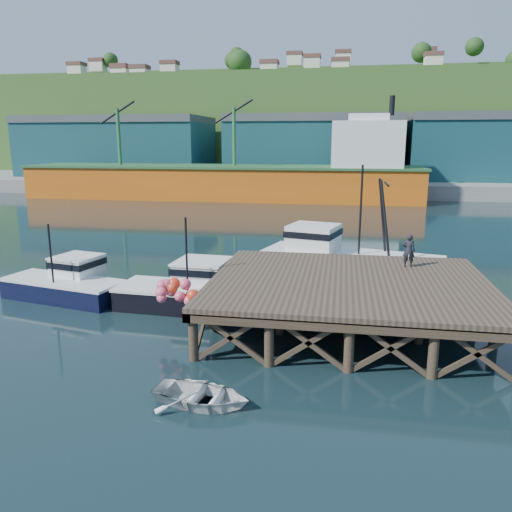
% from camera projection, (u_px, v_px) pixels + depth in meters
% --- Properties ---
extents(ground, '(300.00, 300.00, 0.00)m').
position_uv_depth(ground, '(227.00, 318.00, 23.20)').
color(ground, black).
rests_on(ground, ground).
extents(wharf, '(12.00, 10.00, 2.62)m').
position_uv_depth(wharf, '(349.00, 284.00, 21.67)').
color(wharf, brown).
rests_on(wharf, ground).
extents(far_quay, '(160.00, 40.00, 2.00)m').
position_uv_depth(far_quay, '(314.00, 181.00, 90.18)').
color(far_quay, gray).
rests_on(far_quay, ground).
extents(warehouse_left, '(32.00, 16.00, 9.00)m').
position_uv_depth(warehouse_left, '(119.00, 150.00, 89.94)').
color(warehouse_left, '#17414C').
rests_on(warehouse_left, far_quay).
extents(warehouse_mid, '(28.00, 16.00, 9.00)m').
position_uv_depth(warehouse_mid, '(313.00, 150.00, 84.14)').
color(warehouse_mid, '#17414C').
rests_on(warehouse_mid, far_quay).
extents(warehouse_right, '(30.00, 16.00, 9.00)m').
position_uv_depth(warehouse_right, '(503.00, 151.00, 79.17)').
color(warehouse_right, '#17414C').
rests_on(warehouse_right, far_quay).
extents(cargo_ship, '(55.50, 10.00, 13.75)m').
position_uv_depth(cargo_ship, '(245.00, 175.00, 69.94)').
color(cargo_ship, '#D66114').
rests_on(cargo_ship, ground).
extents(hillside, '(220.00, 50.00, 22.00)m').
position_uv_depth(hillside, '(323.00, 128.00, 116.73)').
color(hillside, '#2D511E').
rests_on(hillside, ground).
extents(boat_navy, '(6.82, 4.24, 4.05)m').
position_uv_depth(boat_navy, '(67.00, 283.00, 26.03)').
color(boat_navy, black).
rests_on(boat_navy, ground).
extents(boat_black, '(7.65, 6.42, 4.63)m').
position_uv_depth(boat_black, '(196.00, 290.00, 24.57)').
color(boat_black, black).
rests_on(boat_black, ground).
extents(trawler, '(10.69, 6.17, 6.76)m').
position_uv_depth(trawler, '(346.00, 259.00, 28.64)').
color(trawler, beige).
rests_on(trawler, ground).
extents(dinghy, '(3.41, 2.67, 0.64)m').
position_uv_depth(dinghy, '(202.00, 395.00, 15.50)').
color(dinghy, silver).
rests_on(dinghy, ground).
extents(dockworker, '(0.64, 0.48, 1.59)m').
position_uv_depth(dockworker, '(409.00, 251.00, 23.82)').
color(dockworker, black).
rests_on(dockworker, wharf).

